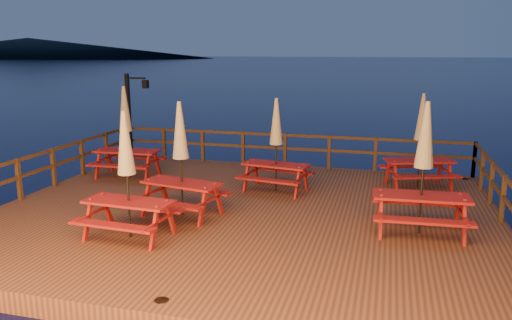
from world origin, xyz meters
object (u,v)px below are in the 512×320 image
object	(u,v)px
picnic_table_1	(276,144)
picnic_table_2	(423,167)
picnic_table_0	(127,173)
lamp_post	(133,109)

from	to	relation	value
picnic_table_1	picnic_table_2	bearing A→B (deg)	-23.58
picnic_table_0	picnic_table_2	world-z (taller)	picnic_table_2
lamp_post	picnic_table_0	world-z (taller)	lamp_post
picnic_table_0	picnic_table_2	size ratio (longest dim) A/B	0.94
lamp_post	picnic_table_2	distance (m)	10.70
picnic_table_0	picnic_table_1	size ratio (longest dim) A/B	1.03
lamp_post	picnic_table_1	size ratio (longest dim) A/B	1.17
lamp_post	picnic_table_0	size ratio (longest dim) A/B	1.13
lamp_post	picnic_table_1	bearing A→B (deg)	-25.16
picnic_table_2	lamp_post	bearing A→B (deg)	148.24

